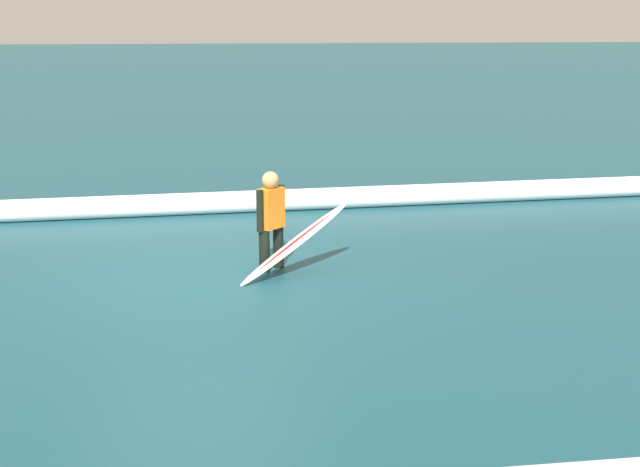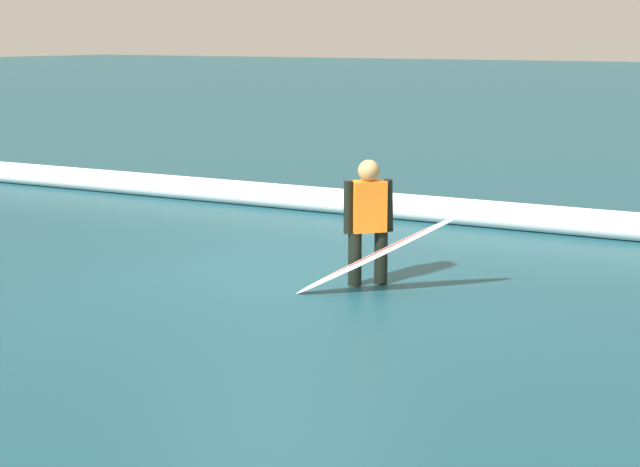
% 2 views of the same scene
% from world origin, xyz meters
% --- Properties ---
extents(ground_plane, '(179.32, 179.32, 0.00)m').
position_xyz_m(ground_plane, '(0.00, 0.00, 0.00)').
color(ground_plane, '#17434F').
extents(surfer, '(0.39, 0.42, 1.29)m').
position_xyz_m(surfer, '(-0.98, -0.28, 0.71)').
color(surfer, black).
rests_on(surfer, ground_plane).
extents(surfboard, '(1.56, 1.05, 0.86)m').
position_xyz_m(surfboard, '(-1.26, -0.01, 0.41)').
color(surfboard, white).
rests_on(surfboard, ground_plane).
extents(wave_crest_foreground, '(24.07, 2.24, 0.36)m').
position_xyz_m(wave_crest_foreground, '(0.89, -3.63, 0.18)').
color(wave_crest_foreground, white).
rests_on(wave_crest_foreground, ground_plane).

